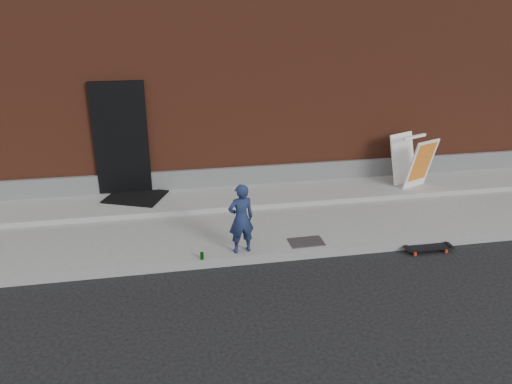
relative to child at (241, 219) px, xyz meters
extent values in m
plane|color=black|center=(0.63, -0.20, -0.73)|extent=(80.00, 80.00, 0.00)
cube|color=gray|center=(0.63, 1.30, -0.66)|extent=(20.00, 3.00, 0.15)
cube|color=gray|center=(0.63, 2.20, -0.53)|extent=(20.00, 1.20, 0.10)
cube|color=#622B1B|center=(0.63, 6.80, 1.77)|extent=(20.00, 8.00, 5.00)
cube|color=slate|center=(0.63, 2.77, -0.28)|extent=(20.00, 0.10, 0.40)
cube|color=black|center=(-1.97, 2.76, 0.67)|extent=(1.05, 0.12, 2.25)
imported|color=#1B284D|center=(0.00, 0.00, 0.00)|extent=(0.47, 0.35, 1.17)
cylinder|color=red|center=(3.43, -0.23, -0.71)|extent=(0.06, 0.03, 0.06)
cylinder|color=red|center=(3.43, -0.41, -0.71)|extent=(0.06, 0.03, 0.06)
cylinder|color=red|center=(2.87, -0.23, -0.71)|extent=(0.06, 0.03, 0.06)
cylinder|color=red|center=(2.86, -0.41, -0.71)|extent=(0.06, 0.03, 0.06)
cube|color=#A5A4A9|center=(3.43, -0.32, -0.67)|extent=(0.05, 0.18, 0.02)
cube|color=#A5A4A9|center=(2.86, -0.32, -0.67)|extent=(0.05, 0.18, 0.02)
cube|color=black|center=(3.15, -0.32, -0.65)|extent=(0.82, 0.22, 0.02)
cube|color=white|center=(4.07, 1.90, 0.05)|extent=(0.71, 0.52, 1.06)
cube|color=white|center=(3.88, 2.34, 0.05)|extent=(0.71, 0.52, 1.06)
cube|color=yellow|center=(4.08, 1.87, -0.01)|extent=(0.58, 0.41, 0.84)
cube|color=white|center=(3.98, 2.12, 0.58)|extent=(0.62, 0.30, 0.05)
cylinder|color=#187B21|center=(-0.66, -0.15, -0.53)|extent=(0.06, 0.06, 0.12)
cube|color=black|center=(-1.78, 2.44, -0.47)|extent=(1.34, 1.23, 0.03)
cube|color=#4F4E53|center=(1.13, 0.10, -0.57)|extent=(0.58, 0.38, 0.02)
camera|label=1|loc=(-1.07, -7.14, 3.32)|focal=35.00mm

